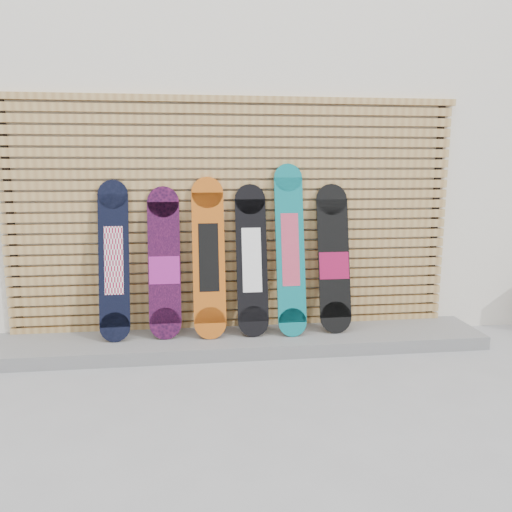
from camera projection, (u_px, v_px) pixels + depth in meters
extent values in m
plane|color=gray|center=(263.00, 377.00, 4.01)|extent=(80.00, 80.00, 0.00)
cube|color=white|center=(265.00, 156.00, 7.16)|extent=(12.00, 5.00, 3.60)
cube|color=slate|center=(237.00, 341.00, 4.64)|extent=(4.60, 0.70, 0.12)
cube|color=#B3874A|center=(235.00, 323.00, 4.91)|extent=(4.20, 0.05, 0.08)
cube|color=#B3874A|center=(235.00, 314.00, 4.89)|extent=(4.20, 0.05, 0.08)
cube|color=#B3874A|center=(235.00, 304.00, 4.88)|extent=(4.20, 0.05, 0.07)
cube|color=#B3874A|center=(235.00, 295.00, 4.86)|extent=(4.20, 0.05, 0.07)
cube|color=#B3874A|center=(234.00, 285.00, 4.84)|extent=(4.20, 0.05, 0.07)
cube|color=#B3874A|center=(234.00, 275.00, 4.82)|extent=(4.20, 0.05, 0.07)
cube|color=#B3874A|center=(234.00, 266.00, 4.81)|extent=(4.20, 0.05, 0.07)
cube|color=#B3874A|center=(234.00, 256.00, 4.79)|extent=(4.20, 0.05, 0.07)
cube|color=#B3874A|center=(234.00, 246.00, 4.77)|extent=(4.20, 0.05, 0.07)
cube|color=#B3874A|center=(234.00, 236.00, 4.75)|extent=(4.20, 0.05, 0.08)
cube|color=#B3874A|center=(234.00, 226.00, 4.74)|extent=(4.20, 0.05, 0.08)
cube|color=#B3874A|center=(234.00, 216.00, 4.72)|extent=(4.20, 0.05, 0.08)
cube|color=#B3874A|center=(234.00, 205.00, 4.70)|extent=(4.20, 0.05, 0.08)
cube|color=#B3874A|center=(234.00, 195.00, 4.68)|extent=(4.20, 0.05, 0.08)
cube|color=#B3874A|center=(234.00, 185.00, 4.67)|extent=(4.20, 0.05, 0.08)
cube|color=#B3874A|center=(234.00, 174.00, 4.65)|extent=(4.20, 0.05, 0.08)
cube|color=#B3874A|center=(233.00, 163.00, 4.63)|extent=(4.20, 0.05, 0.08)
cube|color=#B3874A|center=(233.00, 153.00, 4.61)|extent=(4.20, 0.05, 0.08)
cube|color=#B3874A|center=(233.00, 142.00, 4.60)|extent=(4.20, 0.05, 0.08)
cube|color=#B3874A|center=(233.00, 131.00, 4.58)|extent=(4.20, 0.05, 0.08)
cube|color=#B3874A|center=(233.00, 120.00, 4.56)|extent=(4.20, 0.05, 0.08)
cube|color=#B3874A|center=(233.00, 109.00, 4.54)|extent=(4.20, 0.05, 0.08)
cube|color=black|center=(12.00, 228.00, 4.52)|extent=(0.06, 0.04, 2.23)
cube|color=black|center=(434.00, 222.00, 5.00)|extent=(0.06, 0.04, 2.23)
cube|color=#B3874A|center=(233.00, 99.00, 4.53)|extent=(4.26, 0.07, 0.06)
cube|color=black|center=(114.00, 260.00, 4.47)|extent=(0.27, 0.28, 1.17)
cylinder|color=black|center=(115.00, 327.00, 4.44)|extent=(0.27, 0.08, 0.27)
cylinder|color=black|center=(113.00, 194.00, 4.49)|extent=(0.27, 0.08, 0.27)
cube|color=white|center=(114.00, 260.00, 4.47)|extent=(0.17, 0.16, 0.60)
cube|color=black|center=(164.00, 263.00, 4.53)|extent=(0.29, 0.26, 1.09)
cylinder|color=black|center=(166.00, 324.00, 4.51)|extent=(0.29, 0.08, 0.29)
cylinder|color=black|center=(163.00, 202.00, 4.55)|extent=(0.29, 0.08, 0.29)
cube|color=#A4208A|center=(164.00, 270.00, 4.53)|extent=(0.27, 0.08, 0.25)
cube|color=#C25914|center=(209.00, 257.00, 4.55)|extent=(0.29, 0.30, 1.17)
cylinder|color=#C25914|center=(210.00, 323.00, 4.52)|extent=(0.29, 0.09, 0.29)
cylinder|color=#C25914|center=(207.00, 193.00, 4.58)|extent=(0.29, 0.09, 0.29)
cube|color=black|center=(209.00, 257.00, 4.55)|extent=(0.18, 0.17, 0.61)
cube|color=black|center=(252.00, 260.00, 4.61)|extent=(0.29, 0.29, 1.11)
cylinder|color=black|center=(253.00, 321.00, 4.58)|extent=(0.29, 0.09, 0.28)
cylinder|color=black|center=(250.00, 199.00, 4.64)|extent=(0.29, 0.09, 0.28)
cube|color=white|center=(252.00, 260.00, 4.61)|extent=(0.18, 0.16, 0.59)
cube|color=#0C7076|center=(290.00, 250.00, 4.62)|extent=(0.26, 0.33, 1.31)
cylinder|color=#0C7076|center=(292.00, 322.00, 4.59)|extent=(0.26, 0.08, 0.26)
cylinder|color=#0C7076|center=(288.00, 178.00, 4.65)|extent=(0.26, 0.08, 0.26)
cube|color=#D94C6A|center=(290.00, 250.00, 4.62)|extent=(0.16, 0.18, 0.66)
cube|color=black|center=(334.00, 258.00, 4.71)|extent=(0.30, 0.28, 1.09)
cylinder|color=black|center=(336.00, 317.00, 4.68)|extent=(0.30, 0.09, 0.30)
cylinder|color=black|center=(332.00, 200.00, 4.74)|extent=(0.30, 0.09, 0.30)
cube|color=maroon|center=(334.00, 266.00, 4.70)|extent=(0.28, 0.08, 0.25)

